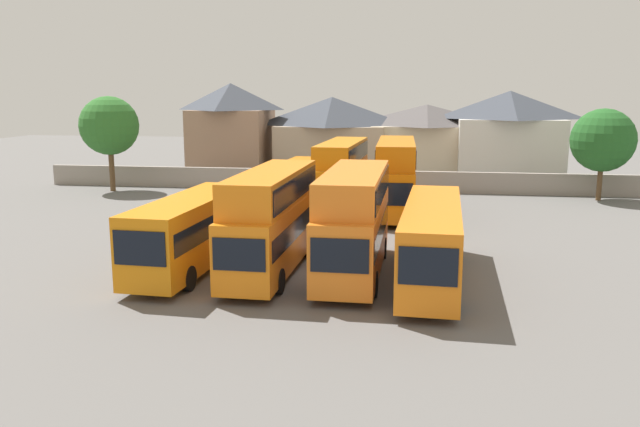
{
  "coord_description": "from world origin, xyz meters",
  "views": [
    {
      "loc": [
        4.66,
        -28.59,
        8.41
      ],
      "look_at": [
        0.0,
        3.0,
        2.33
      ],
      "focal_mm": 36.05,
      "sensor_mm": 36.0,
      "label": 1
    }
  ],
  "objects_px": {
    "bus_4": "(432,238)",
    "house_terrace_left": "(232,130)",
    "bus_1": "(191,229)",
    "house_terrace_centre": "(332,137)",
    "bus_3": "(354,217)",
    "house_terrace_right": "(426,141)",
    "house_terrace_far_right": "(508,136)",
    "bus_7": "(396,173)",
    "bus_6": "(341,173)",
    "tree_behind_wall": "(603,140)",
    "bus_5": "(295,184)",
    "bus_2": "(272,216)",
    "tree_left_of_lot": "(109,126)"
  },
  "relations": [
    {
      "from": "bus_7",
      "to": "bus_4",
      "type": "bearing_deg",
      "value": 6.41
    },
    {
      "from": "bus_5",
      "to": "bus_6",
      "type": "bearing_deg",
      "value": 92.64
    },
    {
      "from": "house_terrace_far_right",
      "to": "bus_6",
      "type": "bearing_deg",
      "value": -127.58
    },
    {
      "from": "bus_2",
      "to": "bus_4",
      "type": "xyz_separation_m",
      "value": [
        7.42,
        -0.41,
        -0.72
      ]
    },
    {
      "from": "bus_7",
      "to": "house_terrace_far_right",
      "type": "height_order",
      "value": "house_terrace_far_right"
    },
    {
      "from": "bus_2",
      "to": "bus_5",
      "type": "relative_size",
      "value": 0.93
    },
    {
      "from": "bus_1",
      "to": "house_terrace_left",
      "type": "bearing_deg",
      "value": -163.95
    },
    {
      "from": "bus_1",
      "to": "house_terrace_centre",
      "type": "relative_size",
      "value": 0.96
    },
    {
      "from": "house_terrace_far_right",
      "to": "house_terrace_left",
      "type": "bearing_deg",
      "value": -179.49
    },
    {
      "from": "bus_1",
      "to": "bus_7",
      "type": "bearing_deg",
      "value": 152.87
    },
    {
      "from": "tree_behind_wall",
      "to": "house_terrace_centre",
      "type": "bearing_deg",
      "value": 154.96
    },
    {
      "from": "house_terrace_far_right",
      "to": "tree_left_of_lot",
      "type": "relative_size",
      "value": 1.23
    },
    {
      "from": "bus_3",
      "to": "house_terrace_right",
      "type": "distance_m",
      "value": 34.83
    },
    {
      "from": "bus_2",
      "to": "house_terrace_centre",
      "type": "distance_m",
      "value": 34.17
    },
    {
      "from": "house_terrace_centre",
      "to": "tree_left_of_lot",
      "type": "relative_size",
      "value": 1.37
    },
    {
      "from": "bus_4",
      "to": "bus_7",
      "type": "xyz_separation_m",
      "value": [
        -2.12,
        15.85,
        0.88
      ]
    },
    {
      "from": "bus_3",
      "to": "bus_4",
      "type": "relative_size",
      "value": 0.85
    },
    {
      "from": "bus_5",
      "to": "house_terrace_far_right",
      "type": "distance_m",
      "value": 24.68
    },
    {
      "from": "bus_3",
      "to": "bus_7",
      "type": "distance_m",
      "value": 15.39
    },
    {
      "from": "bus_4",
      "to": "house_terrace_right",
      "type": "relative_size",
      "value": 1.11
    },
    {
      "from": "house_terrace_far_right",
      "to": "tree_behind_wall",
      "type": "height_order",
      "value": "house_terrace_far_right"
    },
    {
      "from": "bus_5",
      "to": "house_terrace_right",
      "type": "distance_m",
      "value": 21.32
    },
    {
      "from": "bus_4",
      "to": "tree_left_of_lot",
      "type": "xyz_separation_m",
      "value": [
        -26.46,
        23.02,
        3.57
      ]
    },
    {
      "from": "house_terrace_centre",
      "to": "tree_left_of_lot",
      "type": "xyz_separation_m",
      "value": [
        -17.49,
        -11.5,
        1.52
      ]
    },
    {
      "from": "bus_1",
      "to": "house_terrace_centre",
      "type": "xyz_separation_m",
      "value": [
        2.3,
        34.31,
        2.04
      ]
    },
    {
      "from": "house_terrace_left",
      "to": "tree_left_of_lot",
      "type": "relative_size",
      "value": 1.14
    },
    {
      "from": "bus_5",
      "to": "house_terrace_centre",
      "type": "relative_size",
      "value": 1.01
    },
    {
      "from": "bus_2",
      "to": "house_terrace_left",
      "type": "bearing_deg",
      "value": -159.59
    },
    {
      "from": "house_terrace_left",
      "to": "house_terrace_right",
      "type": "xyz_separation_m",
      "value": [
        19.1,
        1.53,
        -1.04
      ]
    },
    {
      "from": "bus_1",
      "to": "house_terrace_left",
      "type": "relative_size",
      "value": 1.15
    },
    {
      "from": "bus_1",
      "to": "bus_3",
      "type": "xyz_separation_m",
      "value": [
        7.72,
        0.32,
        0.75
      ]
    },
    {
      "from": "bus_6",
      "to": "bus_7",
      "type": "bearing_deg",
      "value": 89.22
    },
    {
      "from": "house_terrace_left",
      "to": "house_terrace_right",
      "type": "bearing_deg",
      "value": 4.59
    },
    {
      "from": "bus_4",
      "to": "house_terrace_left",
      "type": "bearing_deg",
      "value": -147.89
    },
    {
      "from": "house_terrace_centre",
      "to": "tree_left_of_lot",
      "type": "bearing_deg",
      "value": -146.68
    },
    {
      "from": "bus_4",
      "to": "bus_3",
      "type": "bearing_deg",
      "value": -95.72
    },
    {
      "from": "bus_1",
      "to": "bus_2",
      "type": "bearing_deg",
      "value": 96.15
    },
    {
      "from": "bus_5",
      "to": "house_terrace_centre",
      "type": "bearing_deg",
      "value": -177.46
    },
    {
      "from": "bus_4",
      "to": "house_terrace_left",
      "type": "xyz_separation_m",
      "value": [
        -18.88,
        33.61,
        2.71
      ]
    },
    {
      "from": "bus_6",
      "to": "tree_behind_wall",
      "type": "height_order",
      "value": "tree_behind_wall"
    },
    {
      "from": "bus_4",
      "to": "bus_7",
      "type": "height_order",
      "value": "bus_7"
    },
    {
      "from": "bus_6",
      "to": "house_terrace_right",
      "type": "xyz_separation_m",
      "value": [
        6.13,
        19.06,
        0.86
      ]
    },
    {
      "from": "bus_2",
      "to": "house_terrace_far_right",
      "type": "relative_size",
      "value": 1.06
    },
    {
      "from": "tree_left_of_lot",
      "to": "bus_2",
      "type": "bearing_deg",
      "value": -49.89
    },
    {
      "from": "house_terrace_centre",
      "to": "house_terrace_far_right",
      "type": "distance_m",
      "value": 16.74
    },
    {
      "from": "bus_3",
      "to": "tree_left_of_lot",
      "type": "height_order",
      "value": "tree_left_of_lot"
    },
    {
      "from": "bus_1",
      "to": "bus_5",
      "type": "bearing_deg",
      "value": 176.07
    },
    {
      "from": "house_terrace_right",
      "to": "house_terrace_far_right",
      "type": "distance_m",
      "value": 7.67
    },
    {
      "from": "bus_7",
      "to": "bus_3",
      "type": "bearing_deg",
      "value": -6.56
    },
    {
      "from": "bus_5",
      "to": "house_terrace_left",
      "type": "xyz_separation_m",
      "value": [
        -9.61,
        17.47,
        2.78
      ]
    }
  ]
}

